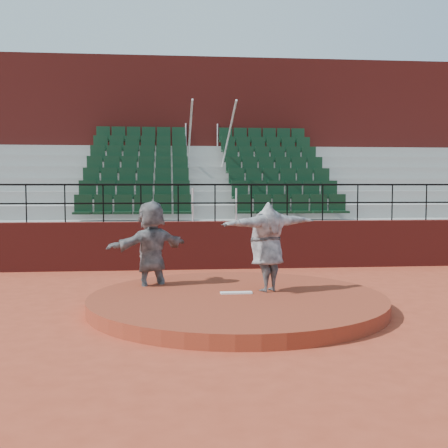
# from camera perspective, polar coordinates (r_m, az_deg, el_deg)

# --- Properties ---
(ground) EXTENTS (90.00, 90.00, 0.00)m
(ground) POSITION_cam_1_polar(r_m,az_deg,el_deg) (10.55, 1.34, -8.56)
(ground) COLOR #AA3F26
(ground) RESTS_ON ground
(pitchers_mound) EXTENTS (5.50, 5.50, 0.25)m
(pitchers_mound) POSITION_cam_1_polar(r_m,az_deg,el_deg) (10.52, 1.34, -7.90)
(pitchers_mound) COLOR maroon
(pitchers_mound) RESTS_ON ground
(pitching_rubber) EXTENTS (0.60, 0.15, 0.03)m
(pitching_rubber) POSITION_cam_1_polar(r_m,az_deg,el_deg) (10.64, 1.25, -6.99)
(pitching_rubber) COLOR white
(pitching_rubber) RESTS_ON pitchers_mound
(boundary_wall) EXTENTS (24.00, 0.30, 1.30)m
(boundary_wall) POSITION_cam_1_polar(r_m,az_deg,el_deg) (15.36, -0.91, -2.14)
(boundary_wall) COLOR maroon
(boundary_wall) RESTS_ON ground
(wall_railing) EXTENTS (24.04, 0.05, 1.03)m
(wall_railing) POSITION_cam_1_polar(r_m,az_deg,el_deg) (15.27, -0.92, 3.01)
(wall_railing) COLOR black
(wall_railing) RESTS_ON boundary_wall
(seating_deck) EXTENTS (24.00, 5.97, 4.63)m
(seating_deck) POSITION_cam_1_polar(r_m,az_deg,el_deg) (18.93, -1.82, 1.42)
(seating_deck) COLOR #979892
(seating_deck) RESTS_ON ground
(press_box_facade) EXTENTS (24.00, 3.00, 7.10)m
(press_box_facade) POSITION_cam_1_polar(r_m,az_deg,el_deg) (22.89, -2.49, 7.14)
(press_box_facade) COLOR maroon
(press_box_facade) RESTS_ON ground
(pitcher) EXTENTS (2.15, 1.41, 1.72)m
(pitcher) POSITION_cam_1_polar(r_m,az_deg,el_deg) (10.79, 4.40, -2.32)
(pitcher) COLOR black
(pitcher) RESTS_ON pitchers_mound
(fielder) EXTENTS (1.85, 1.49, 1.97)m
(fielder) POSITION_cam_1_polar(r_m,az_deg,el_deg) (11.56, -7.42, -2.53)
(fielder) COLOR black
(fielder) RESTS_ON ground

